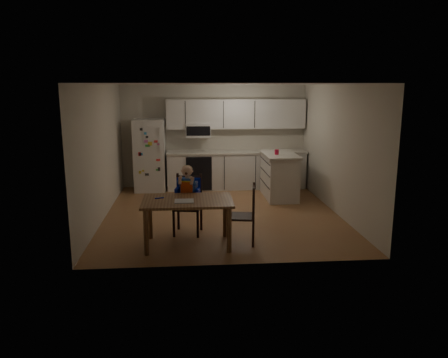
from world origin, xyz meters
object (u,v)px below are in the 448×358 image
refrigerator (150,155)px  red_cup (277,152)px  chair_booster (188,192)px  chair_side (248,211)px  dining_table (188,206)px  kitchen_island (279,175)px

refrigerator → red_cup: bearing=-20.8°
chair_booster → chair_side: chair_booster is taller
chair_booster → red_cup: bearing=57.7°
refrigerator → red_cup: size_ratio=15.30×
refrigerator → dining_table: (0.88, -3.83, -0.21)m
dining_table → kitchen_island: bearing=54.6°
kitchen_island → chair_side: (-1.11, -2.86, 0.03)m
chair_side → red_cup: bearing=168.9°
refrigerator → red_cup: refrigerator is taller
chair_side → refrigerator: bearing=-145.0°
red_cup → dining_table: red_cup is taller
kitchen_island → red_cup: red_cup is taller
dining_table → red_cup: bearing=54.7°
red_cup → refrigerator: bearing=159.2°
refrigerator → dining_table: size_ratio=1.22×
refrigerator → chair_booster: bearing=-74.5°
kitchen_island → chair_side: size_ratio=1.42×
red_cup → chair_side: red_cup is taller
chair_booster → chair_side: bearing=-22.0°
refrigerator → chair_side: 4.23m
red_cup → chair_side: (-1.01, -2.72, -0.52)m
dining_table → chair_side: 0.95m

